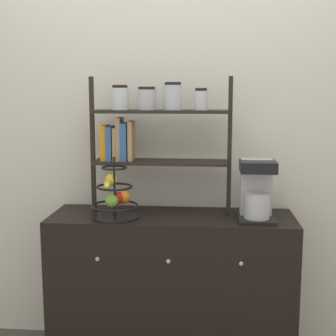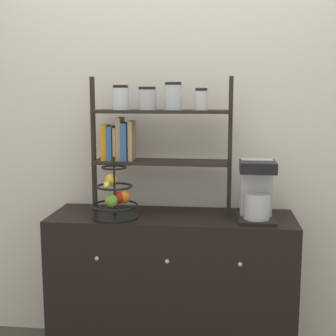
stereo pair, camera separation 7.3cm
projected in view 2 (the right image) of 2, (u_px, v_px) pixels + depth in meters
The scene contains 5 objects.
wall_back at pixel (176, 139), 2.90m from camera, with size 7.00×0.05×2.60m, color silver.
sideboard at pixel (172, 288), 2.77m from camera, with size 1.41×0.46×0.88m.
coffee_maker at pixel (257, 191), 2.59m from camera, with size 0.20×0.24×0.33m.
fruit_stand at pixel (115, 197), 2.65m from camera, with size 0.27×0.27×0.35m.
shelf_hutch at pixel (147, 127), 2.71m from camera, with size 0.82×0.20×0.79m.
Camera 2 is at (0.28, -2.39, 1.57)m, focal length 50.00 mm.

